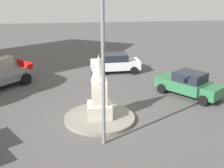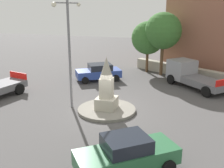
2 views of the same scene
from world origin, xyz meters
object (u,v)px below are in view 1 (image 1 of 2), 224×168
streetlamp (103,49)px  car_white_near_island (115,63)px  car_green_parked_left (189,84)px  monument (99,92)px

streetlamp → car_white_near_island: size_ratio=1.79×
car_white_near_island → car_green_parked_left: bearing=125.0°
streetlamp → car_green_parked_left: size_ratio=1.63×
streetlamp → car_green_parked_left: streetlamp is taller
monument → car_green_parked_left: bearing=-154.8°
streetlamp → car_white_near_island: 11.86m
streetlamp → car_white_near_island: (-1.99, -11.12, -3.61)m
streetlamp → car_green_parked_left: bearing=-138.5°
car_green_parked_left → car_white_near_island: size_ratio=1.10×
streetlamp → monument: bearing=-90.2°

